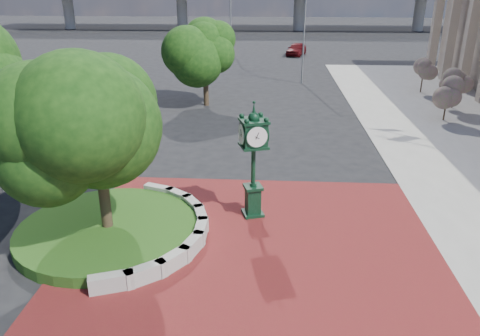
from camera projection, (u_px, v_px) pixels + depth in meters
name	position (u px, v px, depth m)	size (l,w,h in m)	color
ground	(254.00, 240.00, 15.76)	(200.00, 200.00, 0.00)	black
plaza	(253.00, 256.00, 14.83)	(12.00, 12.00, 0.04)	maroon
planter_wall	(174.00, 231.00, 15.83)	(2.96, 6.77, 0.54)	#9E9B93
grass_bed	(108.00, 230.00, 15.99)	(6.10, 6.10, 0.40)	#1D4A15
tree_planter	(96.00, 132.00, 14.66)	(5.20, 5.20, 6.33)	#38281C
tree_street	(205.00, 58.00, 31.43)	(4.40, 4.40, 5.45)	#38281C
post_clock	(253.00, 156.00, 16.56)	(1.08, 1.08, 4.29)	black
parked_car	(296.00, 49.00, 53.63)	(1.67, 4.14, 1.41)	#540C0F
street_lamp_near	(307.00, 23.00, 37.72)	(1.84, 0.57, 8.27)	slate
shrub_near	(447.00, 95.00, 28.48)	(1.20, 1.20, 2.20)	#38281C
shrub_mid	(456.00, 85.00, 31.25)	(1.20, 1.20, 2.20)	#38281C
shrub_far	(423.00, 72.00, 35.60)	(1.20, 1.20, 2.20)	#38281C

